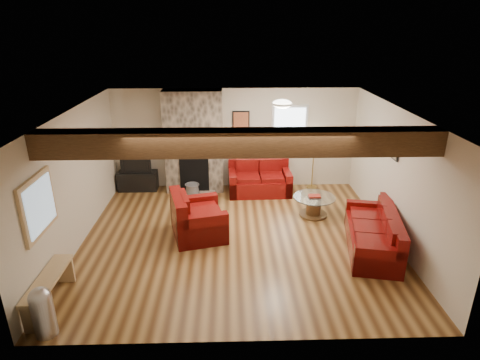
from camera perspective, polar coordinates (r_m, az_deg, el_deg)
The scene contains 18 objects.
room at distance 7.43m, azimuth -0.37°, elevation 0.16°, with size 8.00×8.00×8.00m.
oak_beam at distance 5.91m, azimuth -0.10°, elevation 5.34°, with size 6.00×0.36×0.38m, color black.
chimney_breast at distance 9.84m, azimuth -6.57°, elevation 5.21°, with size 1.40×0.67×2.50m.
back_window at distance 10.04m, azimuth 7.05°, elevation 7.48°, with size 0.90×0.08×1.10m, color silver, non-canonical shape.
hatch_window at distance 6.60m, azimuth -26.72°, elevation -3.25°, with size 0.08×1.00×0.90m, color tan, non-canonical shape.
ceiling_dome at distance 8.04m, azimuth 6.00°, elevation 10.52°, with size 0.40×0.40×0.18m, color white, non-canonical shape.
artwork_back at distance 9.90m, azimuth 0.13°, elevation 8.32°, with size 0.42×0.06×0.52m, color black, non-canonical shape.
artwork_right at distance 8.17m, azimuth 20.88°, elevation 4.41°, with size 0.06×0.55×0.42m, color black, non-canonical shape.
sofa_three at distance 7.83m, azimuth 18.33°, elevation -6.84°, with size 1.97×0.82×0.76m, color #490508, non-canonical shape.
loveseat at distance 9.85m, azimuth 2.80°, elevation 0.31°, with size 1.51×0.87×0.80m, color #490508, non-canonical shape.
armchair_red at distance 7.92m, azimuth -5.96°, elevation -4.92°, with size 1.10×0.97×0.89m, color #490508, non-canonical shape.
coffee_table at distance 8.91m, azimuth 10.44°, elevation -3.66°, with size 0.91×0.91×0.48m.
tv_cabinet at distance 10.41m, azimuth -14.30°, elevation -0.10°, with size 0.97×0.39×0.48m, color black.
television at distance 10.26m, azimuth -14.53°, elevation 2.27°, with size 0.75×0.10×0.43m, color black.
floor_lamp at distance 10.07m, azimuth 10.60°, elevation 5.73°, with size 0.38×0.38×1.50m.
pine_bench at distance 6.78m, azimuth -25.39°, elevation -14.11°, with size 0.30×1.27×0.48m, color tan, non-canonical shape.
pedal_bin at distance 6.20m, azimuth -26.25°, elevation -16.44°, with size 0.30×0.30×0.74m, color #B2B2B7, non-canonical shape.
coal_bucket at distance 9.77m, azimuth -6.80°, elevation -1.46°, with size 0.36×0.36×0.34m, color gray, non-canonical shape.
Camera 1 is at (-0.16, -6.92, 3.95)m, focal length 30.00 mm.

